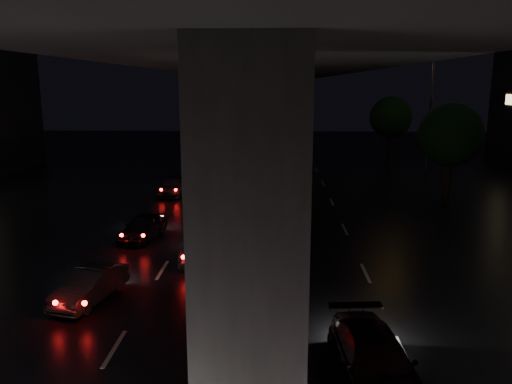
{
  "coord_description": "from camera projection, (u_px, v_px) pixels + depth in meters",
  "views": [
    {
      "loc": [
        0.43,
        -18.48,
        7.21
      ],
      "look_at": [
        -0.47,
        5.04,
        2.11
      ],
      "focal_mm": 35.0,
      "sensor_mm": 36.0,
      "label": 1
    }
  ],
  "objects": [
    {
      "name": "ground",
      "position": [
        263.0,
        272.0,
        19.59
      ],
      "size": [
        120.0,
        120.0,
        0.0
      ],
      "primitive_type": "plane",
      "color": "black",
      "rests_on": "ground"
    },
    {
      "name": "viaduct",
      "position": [
        266.0,
        59.0,
        22.71
      ],
      "size": [
        12.0,
        80.0,
        10.5
      ],
      "color": "#353437",
      "rests_on": "ground"
    },
    {
      "name": "median_barrier",
      "position": [
        266.0,
        226.0,
        24.38
      ],
      "size": [
        0.45,
        70.0,
        0.85
      ],
      "primitive_type": "cube",
      "color": "#353437",
      "rests_on": "ground"
    },
    {
      "name": "tree_c",
      "position": [
        451.0,
        135.0,
        30.01
      ],
      "size": [
        3.8,
        3.8,
        6.12
      ],
      "color": "black",
      "rests_on": "ground"
    },
    {
      "name": "tree_d",
      "position": [
        391.0,
        118.0,
        45.63
      ],
      "size": [
        3.8,
        3.8,
        6.12
      ],
      "color": "black",
      "rests_on": "ground"
    },
    {
      "name": "streetlight_far",
      "position": [
        423.0,
        106.0,
        35.56
      ],
      "size": [
        2.52,
        0.44,
        9.0
      ],
      "color": "#2D2D33",
      "rests_on": "ground"
    },
    {
      "name": "car_3",
      "position": [
        375.0,
        362.0,
        12.07
      ],
      "size": [
        2.14,
        4.48,
        1.26
      ],
      "primitive_type": "imported",
      "rotation": [
        0.0,
        0.0,
        0.09
      ],
      "color": "black",
      "rests_on": "ground"
    },
    {
      "name": "car_4",
      "position": [
        90.0,
        285.0,
        16.88
      ],
      "size": [
        1.9,
        3.49,
        1.09
      ],
      "primitive_type": "imported",
      "rotation": [
        0.0,
        0.0,
        -0.24
      ],
      "color": "black",
      "rests_on": "ground"
    },
    {
      "name": "car_5",
      "position": [
        202.0,
        246.0,
        20.91
      ],
      "size": [
        1.4,
        3.54,
        1.15
      ],
      "primitive_type": "imported",
      "rotation": [
        0.0,
        0.0,
        -0.05
      ],
      "color": "black",
      "rests_on": "ground"
    },
    {
      "name": "car_6",
      "position": [
        143.0,
        227.0,
        23.69
      ],
      "size": [
        1.96,
        3.59,
        1.16
      ],
      "primitive_type": "imported",
      "rotation": [
        0.0,
        0.0,
        -0.18
      ],
      "color": "black",
      "rests_on": "ground"
    },
    {
      "name": "car_7",
      "position": [
        174.0,
        186.0,
        33.24
      ],
      "size": [
        1.93,
        3.99,
        1.12
      ],
      "primitive_type": "imported",
      "rotation": [
        0.0,
        0.0,
        -0.09
      ],
      "color": "#27282A",
      "rests_on": "ground"
    },
    {
      "name": "car_8",
      "position": [
        217.0,
        196.0,
        29.78
      ],
      "size": [
        1.67,
        3.92,
        1.32
      ],
      "primitive_type": "imported",
      "rotation": [
        0.0,
        0.0,
        0.03
      ],
      "color": "black",
      "rests_on": "ground"
    },
    {
      "name": "car_9",
      "position": [
        230.0,
        172.0,
        38.44
      ],
      "size": [
        1.36,
        3.56,
        1.16
      ],
      "primitive_type": "imported",
      "rotation": [
        0.0,
        0.0,
        -0.04
      ],
      "color": "#5E5B52",
      "rests_on": "ground"
    },
    {
      "name": "car_10",
      "position": [
        240.0,
        156.0,
        47.24
      ],
      "size": [
        2.42,
        4.33,
        1.15
      ],
      "primitive_type": "imported",
      "rotation": [
        0.0,
        0.0,
        -0.13
      ],
      "color": "black",
      "rests_on": "ground"
    },
    {
      "name": "car_11",
      "position": [
        213.0,
        153.0,
        48.79
      ],
      "size": [
        2.64,
        4.51,
        1.18
      ],
      "primitive_type": "imported",
      "rotation": [
        0.0,
        0.0,
        0.17
      ],
      "color": "black",
      "rests_on": "ground"
    }
  ]
}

